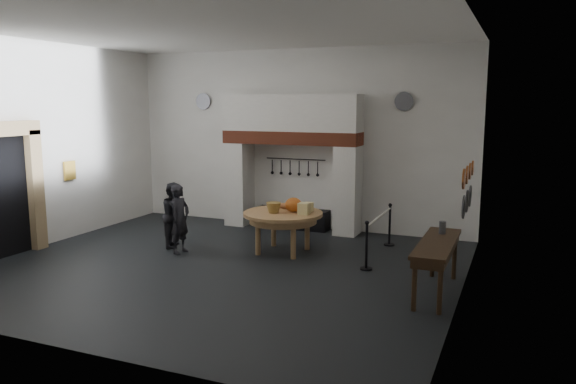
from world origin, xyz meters
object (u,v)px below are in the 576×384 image
at_px(visitor_near, 180,219).
at_px(barrier_post_far, 390,226).
at_px(side_table, 437,243).
at_px(iron_range, 292,218).
at_px(visitor_far, 175,215).
at_px(work_table, 283,214).
at_px(barrier_post_near, 367,247).

xyz_separation_m(visitor_near, barrier_post_far, (3.97, 2.35, -0.29)).
xyz_separation_m(visitor_near, side_table, (5.40, -0.54, 0.13)).
xyz_separation_m(iron_range, visitor_far, (-1.70, -2.72, 0.47)).
bearing_deg(visitor_far, work_table, -103.73).
height_order(iron_range, barrier_post_near, barrier_post_near).
height_order(visitor_far, side_table, visitor_far).
bearing_deg(barrier_post_far, work_table, -143.64).
bearing_deg(iron_range, side_table, -41.77).
height_order(visitor_near, side_table, visitor_near).
relative_size(visitor_near, side_table, 0.67).
distance_m(iron_range, visitor_far, 3.25).
relative_size(visitor_far, barrier_post_far, 1.61).
distance_m(visitor_near, side_table, 5.43).
xyz_separation_m(work_table, visitor_far, (-2.39, -0.49, -0.12)).
relative_size(visitor_far, side_table, 0.66).
bearing_deg(barrier_post_far, visitor_near, -149.41).
xyz_separation_m(work_table, barrier_post_far, (1.98, 1.45, -0.39)).
bearing_deg(side_table, visitor_far, 170.82).
height_order(visitor_near, barrier_post_far, visitor_near).
height_order(work_table, visitor_near, visitor_near).
xyz_separation_m(work_table, barrier_post_near, (1.98, -0.55, -0.39)).
height_order(barrier_post_near, barrier_post_far, same).
relative_size(iron_range, side_table, 0.86).
bearing_deg(iron_range, barrier_post_far, -16.24).
distance_m(side_table, barrier_post_far, 3.25).
distance_m(iron_range, barrier_post_far, 2.79).
bearing_deg(work_table, barrier_post_far, 36.36).
bearing_deg(work_table, side_table, -22.79).
xyz_separation_m(side_table, barrier_post_far, (-1.43, 2.88, -0.42)).
height_order(visitor_far, barrier_post_near, visitor_far).
distance_m(visitor_near, barrier_post_near, 3.99).
xyz_separation_m(visitor_far, barrier_post_far, (4.37, 1.95, -0.27)).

